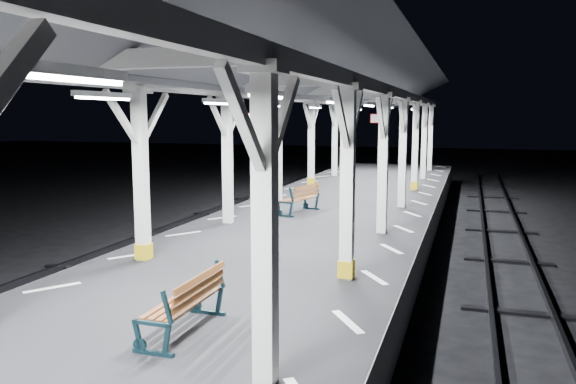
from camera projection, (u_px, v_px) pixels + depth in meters
The scene contains 7 objects.
ground at pixel (188, 367), 8.53m from camera, with size 120.00×120.00×0.00m, color black.
platform at pixel (188, 335), 8.46m from camera, with size 6.00×50.00×1.00m, color black.
hazard_stripes_left at pixel (53, 288), 9.15m from camera, with size 1.00×48.00×0.01m, color silver.
hazard_stripes_right at pixel (348, 322), 7.64m from camera, with size 1.00×48.00×0.01m, color silver.
canopy at pixel (180, 60), 7.89m from camera, with size 5.40×49.00×4.65m.
bench_mid at pixel (188, 301), 7.18m from camera, with size 0.57×1.50×0.81m.
bench_far at pixel (301, 198), 16.05m from camera, with size 0.90×1.62×0.83m.
Camera 1 is at (3.95, -7.22, 3.80)m, focal length 35.00 mm.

